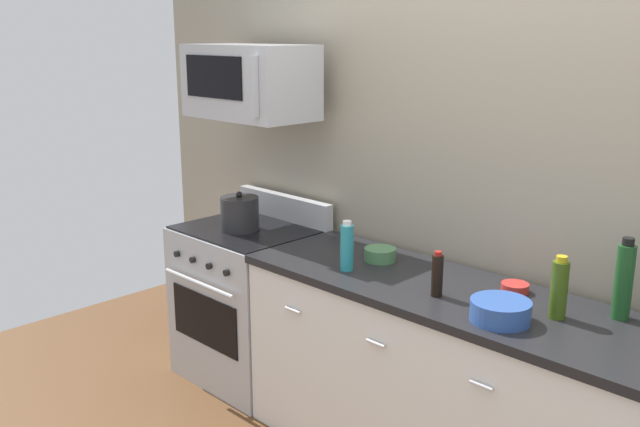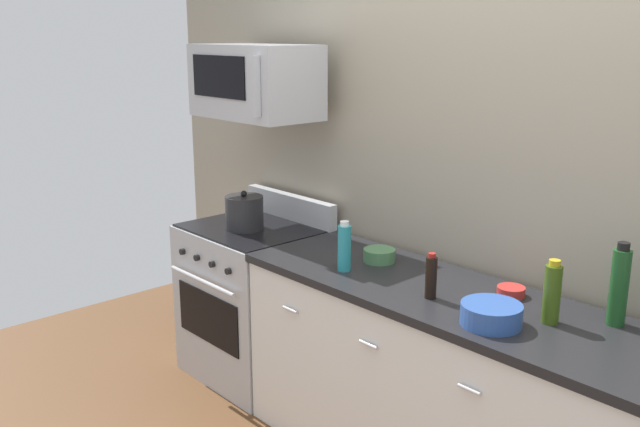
{
  "view_description": "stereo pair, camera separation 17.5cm",
  "coord_description": "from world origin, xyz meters",
  "views": [
    {
      "loc": [
        1.51,
        -2.45,
        2.02
      ],
      "look_at": [
        -0.87,
        -0.05,
        1.14
      ],
      "focal_mm": 39.2,
      "sensor_mm": 36.0,
      "label": 1
    },
    {
      "loc": [
        1.63,
        -2.32,
        2.02
      ],
      "look_at": [
        -0.87,
        -0.05,
        1.14
      ],
      "focal_mm": 39.2,
      "sensor_mm": 36.0,
      "label": 2
    }
  ],
  "objects": [
    {
      "name": "back_wall",
      "position": [
        0.0,
        0.41,
        1.35
      ],
      "size": [
        5.36,
        0.1,
        2.7
      ],
      "primitive_type": "cube",
      "color": "#9E937F",
      "rests_on": "ground_plane"
    },
    {
      "name": "counter_unit",
      "position": [
        0.0,
        -0.0,
        0.46
      ],
      "size": [
        2.27,
        0.66,
        0.92
      ],
      "color": "white",
      "rests_on": "ground_plane"
    },
    {
      "name": "range_oven",
      "position": [
        -1.51,
        0.0,
        0.47
      ],
      "size": [
        0.76,
        0.69,
        1.07
      ],
      "color": "#B7BABF",
      "rests_on": "ground_plane"
    },
    {
      "name": "microwave",
      "position": [
        -1.51,
        0.05,
        1.75
      ],
      "size": [
        0.74,
        0.44,
        0.4
      ],
      "color": "#B7BABF"
    },
    {
      "name": "bottle_olive_oil",
      "position": [
        0.37,
        0.04,
        1.04
      ],
      "size": [
        0.07,
        0.07,
        0.26
      ],
      "color": "#385114",
      "rests_on": "countertop_slab"
    },
    {
      "name": "bottle_dish_soap",
      "position": [
        -0.61,
        -0.13,
        1.03
      ],
      "size": [
        0.06,
        0.06,
        0.24
      ],
      "color": "teal",
      "rests_on": "countertop_slab"
    },
    {
      "name": "bottle_soy_sauce_dark",
      "position": [
        -0.11,
        -0.1,
        1.01
      ],
      "size": [
        0.05,
        0.05,
        0.2
      ],
      "color": "black",
      "rests_on": "countertop_slab"
    },
    {
      "name": "bottle_wine_green",
      "position": [
        0.54,
        0.21,
        1.08
      ],
      "size": [
        0.07,
        0.07,
        0.33
      ],
      "color": "#19471E",
      "rests_on": "countertop_slab"
    },
    {
      "name": "bowl_green_glaze",
      "position": [
        -0.59,
        0.09,
        0.95
      ],
      "size": [
        0.16,
        0.16,
        0.06
      ],
      "color": "#477A4C",
      "rests_on": "countertop_slab"
    },
    {
      "name": "bowl_red_small",
      "position": [
        0.1,
        0.17,
        0.94
      ],
      "size": [
        0.12,
        0.12,
        0.04
      ],
      "color": "#B72D28",
      "rests_on": "countertop_slab"
    },
    {
      "name": "bowl_blue_mixing",
      "position": [
        0.22,
        -0.15,
        0.97
      ],
      "size": [
        0.24,
        0.24,
        0.09
      ],
      "color": "#2D519E",
      "rests_on": "countertop_slab"
    },
    {
      "name": "stockpot",
      "position": [
        -1.51,
        -0.05,
        1.02
      ],
      "size": [
        0.22,
        0.22,
        0.22
      ],
      "color": "#262628",
      "rests_on": "range_oven"
    }
  ]
}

